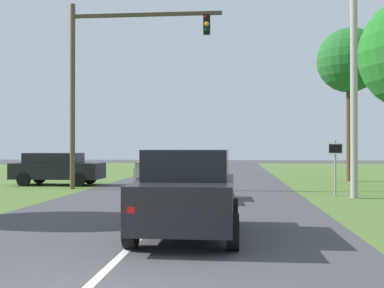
# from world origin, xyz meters

# --- Properties ---
(ground_plane) EXTENTS (120.00, 120.00, 0.00)m
(ground_plane) POSITION_xyz_m (0.00, 9.30, 0.00)
(ground_plane) COLOR #424244
(red_suv_near) EXTENTS (2.26, 4.49, 1.95)m
(red_suv_near) POSITION_xyz_m (1.05, 4.85, 1.02)
(red_suv_near) COLOR black
(red_suv_near) RESTS_ON ground_plane
(pickup_truck_lead) EXTENTS (2.41, 5.10, 1.88)m
(pickup_truck_lead) POSITION_xyz_m (-0.52, 12.77, 0.97)
(pickup_truck_lead) COLOR #B7B2A8
(pickup_truck_lead) RESTS_ON ground_plane
(traffic_light) EXTENTS (7.34, 0.40, 8.93)m
(traffic_light) POSITION_xyz_m (-3.99, 16.41, 5.81)
(traffic_light) COLOR brown
(traffic_light) RESTS_ON ground_plane
(keep_moving_sign) EXTENTS (0.60, 0.09, 2.30)m
(keep_moving_sign) POSITION_xyz_m (6.25, 14.30, 1.48)
(keep_moving_sign) COLOR gray
(keep_moving_sign) RESTS_ON ground_plane
(crossing_suv_far) EXTENTS (4.69, 2.21, 1.71)m
(crossing_suv_far) POSITION_xyz_m (-7.32, 18.60, 0.91)
(crossing_suv_far) COLOR black
(crossing_suv_far) RESTS_ON ground_plane
(utility_pole_right) EXTENTS (0.28, 0.28, 9.11)m
(utility_pole_right) POSITION_xyz_m (6.78, 13.33, 4.55)
(utility_pole_right) COLOR #9E998E
(utility_pole_right) RESTS_ON ground_plane
(extra_tree_1) EXTENTS (3.80, 3.80, 9.07)m
(extra_tree_1) POSITION_xyz_m (8.85, 22.90, 7.11)
(extra_tree_1) COLOR #4C351E
(extra_tree_1) RESTS_ON ground_plane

